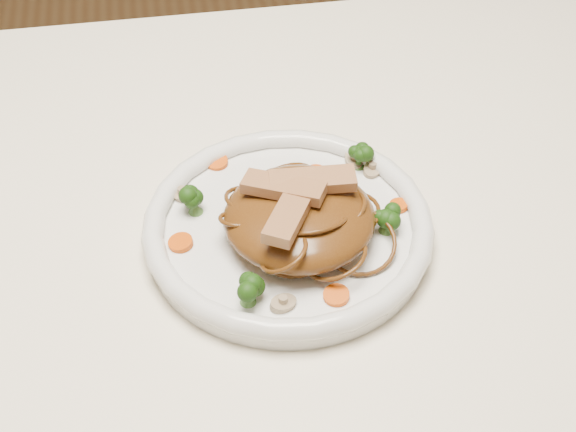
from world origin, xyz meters
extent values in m
cube|color=white|center=(0.00, 0.00, 0.73)|extent=(1.20, 0.80, 0.04)
cylinder|color=brown|center=(0.54, 0.34, 0.35)|extent=(0.06, 0.06, 0.71)
cylinder|color=white|center=(0.07, -0.01, 0.76)|extent=(0.33, 0.33, 0.02)
ellipsoid|color=#5A3611|center=(0.08, -0.02, 0.79)|extent=(0.15, 0.15, 0.04)
cube|color=tan|center=(0.09, -0.01, 0.82)|extent=(0.08, 0.03, 0.01)
cube|color=tan|center=(0.06, -0.01, 0.82)|extent=(0.08, 0.06, 0.01)
cube|color=tan|center=(0.06, -0.05, 0.82)|extent=(0.06, 0.08, 0.01)
cylinder|color=#D04407|center=(0.11, 0.05, 0.77)|extent=(0.02, 0.02, 0.00)
cylinder|color=#D04407|center=(-0.03, -0.02, 0.77)|extent=(0.02, 0.02, 0.00)
cylinder|color=#D04407|center=(0.17, 0.00, 0.77)|extent=(0.02, 0.02, 0.00)
cylinder|color=#D04407|center=(0.01, 0.09, 0.77)|extent=(0.03, 0.03, 0.00)
cylinder|color=#D04407|center=(0.09, -0.10, 0.77)|extent=(0.03, 0.03, 0.00)
cylinder|color=#9D9176|center=(0.05, -0.10, 0.77)|extent=(0.03, 0.03, 0.01)
cylinder|color=#9D9176|center=(0.16, 0.05, 0.77)|extent=(0.03, 0.03, 0.01)
cylinder|color=#9D9176|center=(-0.02, 0.04, 0.77)|extent=(0.03, 0.03, 0.01)
cylinder|color=#9D9176|center=(0.15, 0.07, 0.77)|extent=(0.03, 0.03, 0.01)
camera|label=1|loc=(-0.02, -0.56, 1.31)|focal=53.31mm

